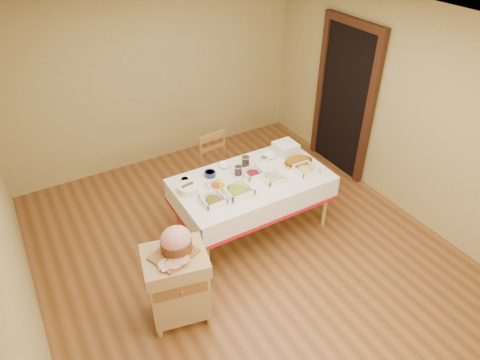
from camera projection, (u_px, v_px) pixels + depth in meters
name	position (u px, v px, depth m)	size (l,w,h in m)	color
room_shell	(243.00, 158.00, 4.37)	(5.00, 5.00, 5.00)	brown
doorway	(345.00, 98.00, 6.02)	(0.09, 1.10, 2.20)	black
dining_table	(252.00, 189.00, 5.11)	(1.82, 1.02, 0.76)	tan
butcher_cart	(177.00, 282.00, 4.09)	(0.68, 0.61, 0.83)	tan
dining_chair	(219.00, 168.00, 5.67)	(0.47, 0.45, 0.95)	brown
ham_on_board	(176.00, 242.00, 3.86)	(0.41, 0.39, 0.27)	brown
serving_dish_a	(213.00, 200.00, 4.62)	(0.24, 0.24, 0.11)	white
serving_dish_b	(238.00, 191.00, 4.75)	(0.29, 0.29, 0.12)	white
serving_dish_c	(273.00, 178.00, 4.97)	(0.23, 0.23, 0.09)	white
serving_dish_d	(305.00, 169.00, 5.11)	(0.25, 0.25, 0.09)	white
serving_dish_e	(217.00, 186.00, 4.83)	(0.21, 0.20, 0.09)	white
serving_dish_f	(253.00, 173.00, 5.04)	(0.23, 0.22, 0.11)	white
small_bowl_left	(185.00, 180.00, 4.94)	(0.11, 0.11, 0.05)	white
small_bowl_mid	(210.00, 174.00, 5.04)	(0.14, 0.14, 0.06)	navy
small_bowl_right	(264.00, 159.00, 5.30)	(0.11, 0.11, 0.06)	white
bowl_white_imported	(225.00, 165.00, 5.21)	(0.15, 0.15, 0.04)	white
bowl_small_imported	(269.00, 156.00, 5.37)	(0.17, 0.17, 0.05)	white
preserve_jar_left	(238.00, 171.00, 5.05)	(0.09, 0.09, 0.11)	silver
preserve_jar_right	(246.00, 162.00, 5.20)	(0.10, 0.10, 0.13)	silver
mustard_bottle	(221.00, 186.00, 4.75)	(0.06, 0.06, 0.18)	yellow
bread_basket	(188.00, 189.00, 4.77)	(0.23, 0.23, 0.10)	white
plate_stack	(286.00, 148.00, 5.46)	(0.27, 0.27, 0.13)	white
brass_platter	(298.00, 162.00, 5.27)	(0.38, 0.27, 0.05)	gold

